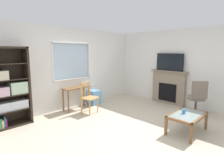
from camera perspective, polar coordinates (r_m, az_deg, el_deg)
The scene contains 12 objects.
ground at distance 4.43m, azimuth 7.00°, elevation -15.88°, with size 6.00×5.88×0.02m, color beige.
wall_back_with_window at distance 5.87m, azimuth -12.07°, elevation 2.63°, with size 5.00×0.15×2.52m.
wall_right at distance 6.30m, azimuth 21.46°, elevation 2.84°, with size 0.12×5.08×2.52m, color silver.
bookshelf at distance 4.87m, azimuth -30.54°, elevation -3.83°, with size 0.90×0.38×1.91m.
desk_under_window at distance 5.59m, azimuth -11.39°, elevation -4.57°, with size 0.86×0.39×0.70m.
wooden_chair at distance 5.25m, azimuth -7.53°, elevation -6.48°, with size 0.47×0.46×0.90m.
plastic_drawer_unit at distance 6.13m, azimuth -5.89°, elevation -6.43°, with size 0.35×0.40×0.48m, color #72ADDB.
fireplace at distance 6.40m, azimuth 17.75°, elevation -3.11°, with size 0.26×1.24×1.14m.
tv at distance 6.27m, azimuth 18.02°, elevation 4.57°, with size 0.06×0.93×0.58m.
office_chair at distance 5.52m, azimuth 25.77°, elevation -5.56°, with size 0.62×0.57×1.00m.
coffee_table at distance 4.36m, azimuth 23.04°, elevation -11.71°, with size 0.95×0.59×0.42m.
sippy_cup at distance 4.34m, azimuth 22.10°, elevation -10.23°, with size 0.07×0.07×0.09m, color #337FD6.
Camera 1 is at (-3.23, -2.42, 1.81)m, focal length 28.41 mm.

